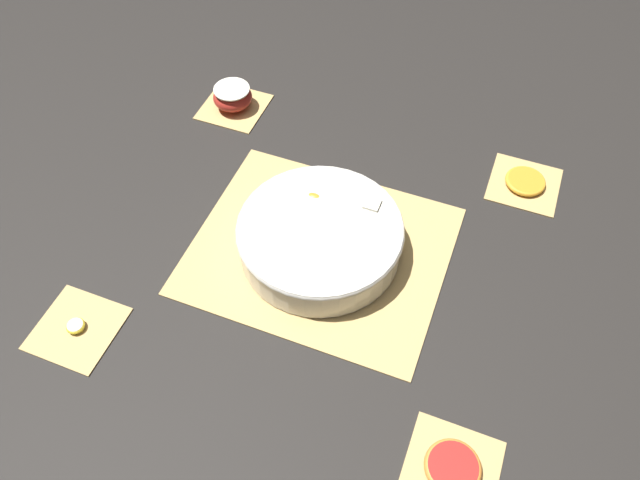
{
  "coord_description": "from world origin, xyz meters",
  "views": [
    {
      "loc": [
        -0.24,
        0.62,
        0.91
      ],
      "look_at": [
        0.0,
        0.0,
        0.03
      ],
      "focal_mm": 35.0,
      "sensor_mm": 36.0,
      "label": 1
    }
  ],
  "objects_px": {
    "apple_half": "(233,97)",
    "fruit_salad_bowl": "(320,236)",
    "grapefruit_slice": "(453,467)",
    "orange_slice_whole": "(525,181)",
    "banana_coin_single": "(76,326)"
  },
  "relations": [
    {
      "from": "fruit_salad_bowl",
      "to": "grapefruit_slice",
      "type": "distance_m",
      "value": 0.43
    },
    {
      "from": "fruit_salad_bowl",
      "to": "orange_slice_whole",
      "type": "xyz_separation_m",
      "value": [
        -0.32,
        -0.29,
        -0.03
      ]
    },
    {
      "from": "apple_half",
      "to": "fruit_salad_bowl",
      "type": "bearing_deg",
      "value": 137.06
    },
    {
      "from": "grapefruit_slice",
      "to": "apple_half",
      "type": "bearing_deg",
      "value": -43.02
    },
    {
      "from": "fruit_salad_bowl",
      "to": "apple_half",
      "type": "height_order",
      "value": "fruit_salad_bowl"
    },
    {
      "from": "banana_coin_single",
      "to": "orange_slice_whole",
      "type": "bearing_deg",
      "value": -136.98
    },
    {
      "from": "apple_half",
      "to": "orange_slice_whole",
      "type": "relative_size",
      "value": 1.07
    },
    {
      "from": "apple_half",
      "to": "orange_slice_whole",
      "type": "distance_m",
      "value": 0.63
    },
    {
      "from": "fruit_salad_bowl",
      "to": "orange_slice_whole",
      "type": "bearing_deg",
      "value": -136.97
    },
    {
      "from": "fruit_salad_bowl",
      "to": "grapefruit_slice",
      "type": "xyz_separation_m",
      "value": [
        -0.32,
        0.29,
        -0.03
      ]
    },
    {
      "from": "fruit_salad_bowl",
      "to": "banana_coin_single",
      "type": "height_order",
      "value": "fruit_salad_bowl"
    },
    {
      "from": "grapefruit_slice",
      "to": "banana_coin_single",
      "type": "bearing_deg",
      "value": -0.0
    },
    {
      "from": "grapefruit_slice",
      "to": "orange_slice_whole",
      "type": "bearing_deg",
      "value": -90.0
    },
    {
      "from": "apple_half",
      "to": "banana_coin_single",
      "type": "bearing_deg",
      "value": 90.0
    },
    {
      "from": "banana_coin_single",
      "to": "grapefruit_slice",
      "type": "distance_m",
      "value": 0.63
    }
  ]
}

